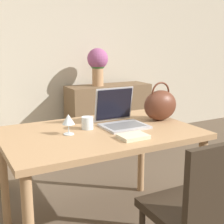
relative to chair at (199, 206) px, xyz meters
The scene contains 10 objects.
wall_back 2.99m from the chair, 95.71° to the left, with size 10.00×0.06×2.70m.
dining_table 0.81m from the chair, 105.31° to the left, with size 1.32×0.88×0.76m.
chair is the anchor object (origin of this frame).
sideboard 2.65m from the chair, 72.79° to the left, with size 1.12×0.40×0.80m.
laptop 0.89m from the chair, 91.23° to the left, with size 0.31×0.31×0.27m.
drinking_glass 0.93m from the chair, 107.77° to the left, with size 0.08×0.08×0.09m.
wine_glass 0.95m from the chair, 119.11° to the left, with size 0.08×0.08×0.14m.
handbag 0.95m from the chair, 67.51° to the left, with size 0.28×0.18×0.30m.
flower_vase 2.67m from the chair, 76.08° to the left, with size 0.27×0.27×0.48m.
book 0.58m from the chair, 101.52° to the left, with size 0.18×0.14×0.02m.
Camera 1 is at (-0.83, -1.21, 1.35)m, focal length 50.00 mm.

